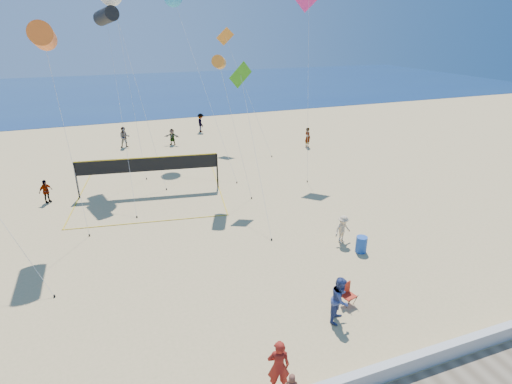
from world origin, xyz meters
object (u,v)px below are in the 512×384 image
object	(u,v)px
camp_chair	(347,293)
volleyball_net	(148,169)
woman	(279,366)
trash_barrel	(361,244)

from	to	relation	value
camp_chair	volleyball_net	xyz separation A→B (m)	(-5.97, 14.38, 1.16)
woman	trash_barrel	distance (m)	9.17
camp_chair	volleyball_net	bearing A→B (deg)	97.41
camp_chair	volleyball_net	size ratio (longest dim) A/B	0.10
woman	trash_barrel	xyz separation A→B (m)	(6.94, 5.97, -0.53)
volleyball_net	woman	bearing A→B (deg)	-75.49
woman	trash_barrel	bearing A→B (deg)	-122.71
woman	volleyball_net	world-z (taller)	volleyball_net
trash_barrel	volleyball_net	xyz separation A→B (m)	(-8.76, 11.21, 1.27)
woman	trash_barrel	world-z (taller)	woman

